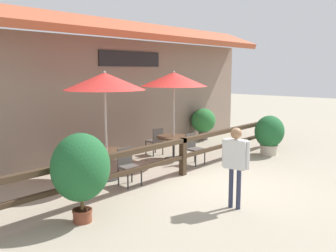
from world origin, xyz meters
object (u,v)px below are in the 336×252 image
object	(u,v)px
patio_umbrella_middle	(174,79)
chair_near_streetside	(128,165)
chair_near_wallside	(90,155)
pedestrian	(236,157)
chair_middle_wallside	(156,140)
potted_plant_corner_fern	(81,168)
patio_umbrella_near	(105,81)
chair_middle_streetside	(194,147)
dining_table_middle	(174,141)
potted_plant_small_flowering	(203,121)
potted_plant_tall_tropical	(269,133)
dining_table_near	(107,157)

from	to	relation	value
patio_umbrella_middle	chair_near_streetside	bearing A→B (deg)	-162.00
chair_near_wallside	pedestrian	xyz separation A→B (m)	(0.30, -4.15, 0.52)
chair_near_streetside	chair_near_wallside	bearing A→B (deg)	95.72
chair_middle_wallside	pedestrian	xyz separation A→B (m)	(-2.35, -4.29, 0.52)
chair_near_wallside	patio_umbrella_middle	bearing A→B (deg)	173.73
potted_plant_corner_fern	pedestrian	world-z (taller)	potted_plant_corner_fern
chair_middle_wallside	patio_umbrella_near	bearing A→B (deg)	26.38
patio_umbrella_middle	chair_middle_streetside	size ratio (longest dim) A/B	3.03
patio_umbrella_near	chair_middle_wallside	world-z (taller)	patio_umbrella_near
chair_middle_wallside	dining_table_middle	bearing A→B (deg)	93.07
chair_near_wallside	potted_plant_corner_fern	world-z (taller)	potted_plant_corner_fern
patio_umbrella_near	chair_middle_wallside	size ratio (longest dim) A/B	3.03
patio_umbrella_middle	chair_middle_wallside	xyz separation A→B (m)	(0.07, 0.80, -1.89)
chair_near_streetside	potted_plant_corner_fern	world-z (taller)	potted_plant_corner_fern
dining_table_middle	potted_plant_small_flowering	world-z (taller)	potted_plant_small_flowering
chair_middle_wallside	chair_near_wallside	bearing A→B (deg)	11.10
chair_near_streetside	potted_plant_tall_tropical	size ratio (longest dim) A/B	0.69
chair_near_wallside	chair_middle_wallside	bearing A→B (deg)	-168.81
chair_middle_streetside	potted_plant_tall_tropical	xyz separation A→B (m)	(2.54, -1.05, 0.20)
patio_umbrella_near	chair_middle_streetside	size ratio (longest dim) A/B	3.03
chair_near_streetside	potted_plant_tall_tropical	xyz separation A→B (m)	(5.10, -1.00, 0.20)
dining_table_middle	chair_middle_streetside	world-z (taller)	chair_middle_streetside
patio_umbrella_near	potted_plant_corner_fern	bearing A→B (deg)	-138.90
patio_umbrella_near	potted_plant_small_flowering	xyz separation A→B (m)	(5.84, 1.32, -1.67)
patio_umbrella_near	pedestrian	size ratio (longest dim) A/B	1.67
chair_middle_streetside	potted_plant_corner_fern	bearing A→B (deg)	-161.88
chair_middle_streetside	pedestrian	distance (m)	3.52
dining_table_near	chair_middle_streetside	size ratio (longest dim) A/B	1.18
potted_plant_tall_tropical	potted_plant_corner_fern	bearing A→B (deg)	179.77
dining_table_middle	chair_middle_wallside	world-z (taller)	chair_middle_wallside
potted_plant_corner_fern	potted_plant_small_flowering	xyz separation A→B (m)	(7.82, 3.05, -0.25)
chair_middle_wallside	pedestrian	distance (m)	4.92
dining_table_near	pedestrian	distance (m)	3.44
potted_plant_small_flowering	chair_near_wallside	bearing A→B (deg)	-174.40
chair_near_wallside	dining_table_middle	world-z (taller)	chair_near_wallside
chair_near_wallside	chair_middle_wallside	distance (m)	2.65
chair_near_streetside	pedestrian	world-z (taller)	pedestrian
chair_near_wallside	pedestrian	size ratio (longest dim) A/B	0.55
patio_umbrella_near	potted_plant_corner_fern	xyz separation A→B (m)	(-1.98, -1.73, -1.42)
patio_umbrella_middle	potted_plant_tall_tropical	distance (m)	3.52
potted_plant_corner_fern	chair_middle_wallside	bearing A→B (deg)	29.28
dining_table_middle	chair_middle_streetside	size ratio (longest dim) A/B	1.18
dining_table_middle	potted_plant_corner_fern	xyz separation A→B (m)	(-4.62, -1.83, 0.40)
chair_near_streetside	pedestrian	bearing A→B (deg)	-74.85
chair_near_wallside	potted_plant_corner_fern	xyz separation A→B (m)	(-2.04, -2.49, 0.48)
patio_umbrella_near	dining_table_middle	distance (m)	3.21
patio_umbrella_near	patio_umbrella_middle	size ratio (longest dim) A/B	1.00
chair_near_streetside	patio_umbrella_middle	world-z (taller)	patio_umbrella_middle
chair_near_wallside	potted_plant_tall_tropical	bearing A→B (deg)	161.59
potted_plant_tall_tropical	pedestrian	world-z (taller)	pedestrian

